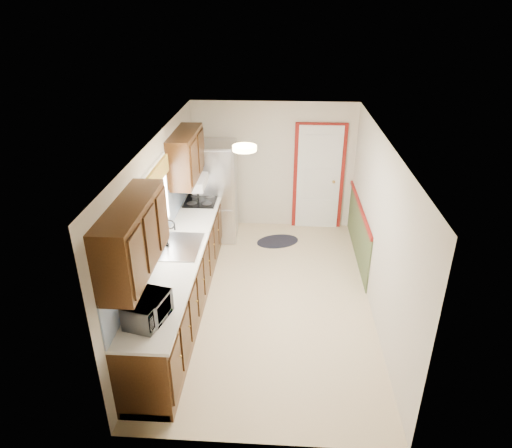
# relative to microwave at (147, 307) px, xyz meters

# --- Properties ---
(room_shell) EXTENTS (3.20, 5.20, 2.52)m
(room_shell) POSITION_rel_microwave_xyz_m (1.20, 1.81, 0.09)
(room_shell) COLOR beige
(room_shell) RESTS_ON ground
(kitchen_run) EXTENTS (0.63, 4.00, 2.20)m
(kitchen_run) POSITION_rel_microwave_xyz_m (-0.04, 1.51, -0.30)
(kitchen_run) COLOR #371E0C
(kitchen_run) RESTS_ON ground
(back_wall_trim) EXTENTS (1.12, 2.30, 2.08)m
(back_wall_trim) POSITION_rel_microwave_xyz_m (2.19, 4.02, -0.22)
(back_wall_trim) COLOR maroon
(back_wall_trim) RESTS_ON ground
(ceiling_fixture) EXTENTS (0.30, 0.30, 0.06)m
(ceiling_fixture) POSITION_rel_microwave_xyz_m (0.90, 1.61, 1.25)
(ceiling_fixture) COLOR #FFD88C
(ceiling_fixture) RESTS_ON room_shell
(microwave) EXTENTS (0.39, 0.56, 0.34)m
(microwave) POSITION_rel_microwave_xyz_m (0.00, 0.00, 0.00)
(microwave) COLOR white
(microwave) RESTS_ON kitchen_run
(refrigerator) EXTENTS (0.76, 0.76, 1.78)m
(refrigerator) POSITION_rel_microwave_xyz_m (0.18, 3.76, -0.22)
(refrigerator) COLOR #B7B7BC
(refrigerator) RESTS_ON ground
(rug) EXTENTS (0.91, 0.74, 0.01)m
(rug) POSITION_rel_microwave_xyz_m (1.32, 3.57, -1.11)
(rug) COLOR black
(rug) RESTS_ON ground
(cooktop) EXTENTS (0.52, 0.63, 0.02)m
(cooktop) POSITION_rel_microwave_xyz_m (0.01, 3.21, -0.16)
(cooktop) COLOR black
(cooktop) RESTS_ON kitchen_run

